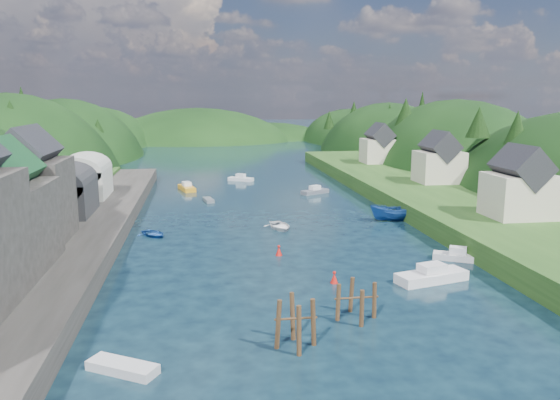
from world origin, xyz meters
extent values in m
plane|color=black|center=(0.00, 50.00, 0.00)|extent=(600.00, 600.00, 0.00)
ellipsoid|color=black|center=(-45.00, 75.00, -9.10)|extent=(44.00, 75.56, 52.00)
ellipsoid|color=black|center=(-45.00, 118.00, -8.43)|extent=(44.00, 75.56, 48.19)
ellipsoid|color=black|center=(-45.00, 160.00, -6.82)|extent=(44.00, 75.56, 39.00)
ellipsoid|color=black|center=(45.00, 75.00, -8.40)|extent=(36.00, 75.56, 48.00)
ellipsoid|color=black|center=(45.00, 118.00, -7.78)|extent=(36.00, 75.56, 44.49)
ellipsoid|color=black|center=(45.00, 160.00, -6.30)|extent=(36.00, 75.56, 36.00)
ellipsoid|color=black|center=(-10.00, 170.00, -10.00)|extent=(80.00, 60.00, 44.00)
ellipsoid|color=black|center=(18.00, 180.00, -12.00)|extent=(70.00, 56.00, 36.00)
cone|color=black|center=(-40.19, 61.68, 12.67)|extent=(4.73, 4.73, 5.80)
cone|color=black|center=(-42.44, 75.71, 13.82)|extent=(4.34, 4.34, 8.45)
cone|color=black|center=(-37.04, 83.98, 8.73)|extent=(5.28, 5.28, 5.79)
cone|color=black|center=(-43.65, 93.25, 12.05)|extent=(4.77, 4.77, 6.02)
cone|color=black|center=(-33.45, 101.85, 8.43)|extent=(4.07, 4.07, 4.87)
cone|color=black|center=(-41.03, 115.79, 9.83)|extent=(4.56, 4.56, 8.26)
cone|color=black|center=(-43.96, 122.60, 7.87)|extent=(4.75, 4.75, 5.08)
cone|color=black|center=(-39.57, 135.89, 8.45)|extent=(4.27, 4.27, 6.20)
cone|color=black|center=(36.25, 38.46, 10.41)|extent=(5.29, 5.29, 7.57)
cone|color=black|center=(36.03, 49.15, 12.03)|extent=(4.07, 4.07, 5.08)
cone|color=black|center=(41.73, 57.96, 8.03)|extent=(3.40, 3.40, 5.52)
cone|color=black|center=(41.45, 77.11, 11.16)|extent=(4.94, 4.94, 8.27)
cone|color=black|center=(34.97, 78.95, 12.46)|extent=(5.25, 5.25, 6.83)
cone|color=black|center=(43.34, 90.18, 12.97)|extent=(3.36, 3.36, 9.02)
cone|color=black|center=(41.40, 107.07, 10.66)|extent=(4.57, 4.57, 7.00)
cone|color=black|center=(40.55, 116.58, 9.11)|extent=(3.59, 3.59, 6.34)
cone|color=black|center=(36.93, 126.12, 11.67)|extent=(4.14, 4.14, 6.17)
cone|color=black|center=(32.56, 139.39, 8.61)|extent=(3.83, 3.83, 5.91)
cube|color=#2D2B28|center=(-24.00, 20.00, 1.00)|extent=(12.00, 110.00, 2.00)
cube|color=#2D2B28|center=(-26.00, 12.00, 5.50)|extent=(8.00, 9.00, 7.00)
cube|color=#2D2B28|center=(-26.00, 21.00, 6.00)|extent=(7.00, 8.00, 8.00)
cube|color=black|center=(-26.00, 21.00, 10.84)|extent=(5.15, 8.32, 5.15)
cube|color=#2D2D30|center=(-26.00, 33.00, 4.00)|extent=(7.00, 9.00, 4.00)
cylinder|color=#2D2D30|center=(-26.00, 33.00, 6.00)|extent=(7.00, 9.00, 7.00)
cube|color=#B2B2A8|center=(-26.00, 45.00, 4.00)|extent=(7.00, 9.00, 4.00)
cylinder|color=#B2B2A8|center=(-26.00, 45.00, 6.00)|extent=(7.00, 9.00, 7.00)
cube|color=#234719|center=(25.00, 40.00, 1.20)|extent=(16.00, 120.00, 2.40)
cube|color=beige|center=(27.00, 22.00, 4.90)|extent=(7.00, 6.00, 5.00)
cube|color=black|center=(27.00, 22.00, 8.24)|extent=(5.15, 6.24, 5.15)
cube|color=beige|center=(29.00, 48.00, 4.90)|extent=(7.00, 6.00, 5.00)
cube|color=black|center=(29.00, 48.00, 8.24)|extent=(5.15, 6.24, 5.15)
cube|color=beige|center=(28.00, 75.00, 4.90)|extent=(7.00, 6.00, 5.00)
cube|color=black|center=(28.00, 75.00, 8.24)|extent=(5.15, 6.24, 5.15)
cylinder|color=#382314|center=(-2.25, -2.36, 1.35)|extent=(0.32, 0.32, 3.90)
cylinder|color=#382314|center=(-3.42, -1.19, 1.35)|extent=(0.32, 0.32, 3.90)
cylinder|color=#382314|center=(-4.60, -2.36, 1.35)|extent=(0.32, 0.32, 3.90)
cylinder|color=#382314|center=(-3.42, -3.54, 1.35)|extent=(0.32, 0.32, 3.90)
cylinder|color=#382314|center=(-3.42, -2.36, 1.98)|extent=(2.82, 0.16, 0.16)
cylinder|color=#382314|center=(3.15, 1.51, 1.07)|extent=(0.32, 0.32, 3.34)
cylinder|color=#382314|center=(1.78, 2.88, 1.07)|extent=(0.32, 0.32, 3.34)
cylinder|color=#382314|center=(0.40, 1.51, 1.07)|extent=(0.32, 0.32, 3.34)
cylinder|color=#382314|center=(1.78, 0.13, 1.07)|extent=(0.32, 0.32, 3.34)
cylinder|color=#382314|center=(1.78, 1.51, 1.65)|extent=(3.30, 0.16, 0.16)
cone|color=#B3140E|center=(2.09, 9.41, 0.45)|extent=(0.70, 0.70, 0.90)
sphere|color=#B3140E|center=(2.09, 9.41, 0.95)|extent=(0.30, 0.30, 0.30)
cone|color=#B3140E|center=(-1.51, 18.53, 0.45)|extent=(0.70, 0.70, 0.90)
sphere|color=#B3140E|center=(-1.51, 18.53, 0.95)|extent=(0.30, 0.30, 0.30)
cube|color=silver|center=(10.74, 8.57, 0.41)|extent=(6.91, 3.77, 0.92)
cube|color=silver|center=(10.74, 8.57, 1.27)|extent=(2.61, 2.05, 0.70)
imported|color=navy|center=(15.58, 31.90, 1.04)|extent=(6.30, 2.66, 2.39)
cube|color=silver|center=(-14.20, -4.11, 0.28)|extent=(4.53, 3.50, 0.62)
imported|color=white|center=(0.27, 29.95, 0.34)|extent=(4.18, 5.24, 0.97)
cube|color=orange|center=(-11.76, 60.18, 0.36)|extent=(3.34, 6.02, 0.80)
cube|color=silver|center=(-11.76, 60.18, 1.15)|extent=(1.81, 2.28, 0.70)
cube|color=#575A64|center=(9.70, 53.53, 0.32)|extent=(5.17, 3.89, 0.70)
cube|color=silver|center=(9.70, 53.53, 1.05)|extent=(2.09, 1.87, 0.70)
cube|color=silver|center=(-1.60, 69.55, 0.31)|extent=(5.06, 3.94, 0.69)
cube|color=silver|center=(-1.60, 69.55, 1.04)|extent=(2.07, 1.87, 0.70)
cube|color=silver|center=(16.00, 14.30, 0.30)|extent=(4.90, 3.60, 0.66)
cube|color=silver|center=(16.00, 14.30, 1.01)|extent=(1.97, 1.74, 0.70)
imported|color=#1A4792|center=(-14.95, 28.55, 0.27)|extent=(4.69, 4.93, 0.83)
cube|color=#545B60|center=(-8.20, 49.22, 0.23)|extent=(1.85, 3.74, 0.50)
camera|label=1|loc=(-9.28, -35.17, 16.16)|focal=35.00mm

